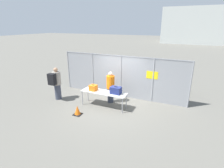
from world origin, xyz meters
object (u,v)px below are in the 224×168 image
Objects in this scene: inspection_table at (104,93)px; utility_trailer at (155,82)px; suitcase_orange at (93,88)px; security_worker_near at (111,87)px; traffic_cone at (77,111)px; traveler_hooded at (56,82)px; suitcase_navy at (116,90)px.

utility_trailer is at bearing 64.74° from inspection_table.
suitcase_orange is 0.09× the size of utility_trailer.
inspection_table is at bearing -115.26° from utility_trailer.
security_worker_near is 2.17m from traffic_cone.
traffic_cone is (-0.73, -1.27, -0.53)m from inspection_table.
traveler_hooded is at bearing -138.16° from utility_trailer.
suitcase_navy is at bearing 4.81° from inspection_table.
traveler_hooded reaches higher than inspection_table.
utility_trailer is at bearing 72.67° from suitcase_navy.
suitcase_orange is (-0.58, -0.03, 0.20)m from inspection_table.
suitcase_orange is at bearing -177.40° from inspection_table.
suitcase_orange is 0.93m from security_worker_near.
suitcase_orange is 4.57m from utility_trailer.
suitcase_orange is at bearing -121.74° from utility_trailer.
security_worker_near is (2.84, 0.89, -0.12)m from traveler_hooded.
security_worker_near is (0.66, 0.66, -0.06)m from suitcase_orange.
security_worker_near is at bearing -118.38° from utility_trailer.
traffic_cone is (-0.81, -1.90, -0.66)m from security_worker_near.
traveler_hooded is at bearing 37.37° from security_worker_near.
utility_trailer is 8.85× the size of traffic_cone.
inspection_table is 4.37× the size of suitcase_navy.
suitcase_orange is 0.20× the size of traveler_hooded.
traveler_hooded reaches higher than suitcase_orange.
suitcase_orange is 0.68× the size of suitcase_navy.
suitcase_navy is 3.41m from traveler_hooded.
suitcase_navy is at bearing 8.56° from traveler_hooded.
suitcase_orange reaches higher than utility_trailer.
security_worker_near reaches higher than suitcase_navy.
traveler_hooded reaches higher than suitcase_navy.
inspection_table is 5.14× the size of traffic_cone.
suitcase_navy is 1.17× the size of traffic_cone.
suitcase_orange reaches higher than traffic_cone.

